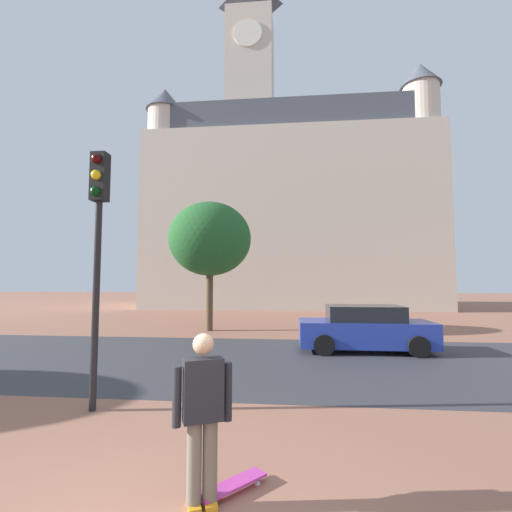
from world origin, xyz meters
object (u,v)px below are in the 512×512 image
skateboard (233,485)px  person_skater (202,409)px  car_blue (364,329)px  traffic_light_pole (98,228)px

skateboard → person_skater: bearing=-134.8°
person_skater → car_blue: person_skater is taller
traffic_light_pole → car_blue: bearing=44.9°
skateboard → car_blue: 8.57m
car_blue → traffic_light_pole: bearing=-135.1°
person_skater → skateboard: person_skater is taller
skateboard → traffic_light_pole: (-2.85, 2.12, 3.15)m
person_skater → car_blue: size_ratio=0.41×
car_blue → traffic_light_pole: (-5.89, -5.87, 2.53)m
skateboard → car_blue: (3.04, 7.99, 0.62)m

